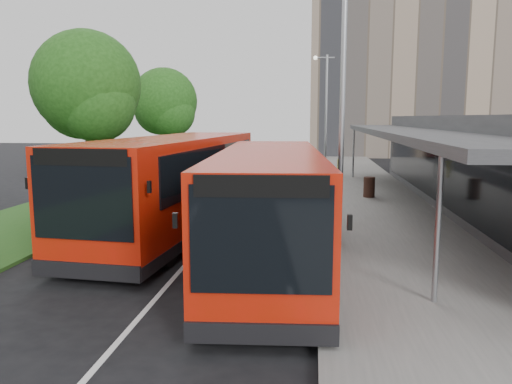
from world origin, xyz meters
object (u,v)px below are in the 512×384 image
tree_far (164,106)px  lamp_post_near (340,90)px  car_far (271,148)px  bus_second (175,185)px  litter_bin (369,187)px  lamp_post_far (325,106)px  bollard (339,168)px  tree_mid (87,92)px  bus_main (269,206)px  car_near (298,151)px

tree_far → lamp_post_near: lamp_post_near is taller
car_far → lamp_post_near: bearing=-100.5°
bus_second → litter_bin: size_ratio=12.16×
lamp_post_far → bollard: bearing=-70.9°
tree_mid → bus_second: 9.03m
tree_mid → bollard: (12.03, 10.34, -4.39)m
tree_far → litter_bin: bearing=-38.2°
tree_far → lamp_post_near: (11.13, -19.05, -0.02)m
tree_mid → litter_bin: tree_mid is taller
litter_bin → bollard: 8.67m
bus_main → car_near: bus_main is taller
tree_far → bus_second: tree_far is taller
car_far → bollard: bearing=-93.1°
bollard → bus_main: bearing=-98.1°
tree_mid → car_near: (8.85, 28.66, -4.54)m
litter_bin → bollard: size_ratio=0.88×
bus_main → car_far: (-3.63, 43.69, -1.05)m
bus_second → car_near: bearing=90.2°
tree_mid → lamp_post_near: size_ratio=0.98×
car_near → tree_mid: bearing=-94.1°
tree_far → lamp_post_far: lamp_post_far is taller
car_far → lamp_post_far: bearing=-93.6°
bollard → car_far: bollard is taller
tree_far → car_far: (5.61, 22.47, -4.22)m
bus_second → lamp_post_far: bearing=79.5°
lamp_post_near → bus_second: bearing=169.6°
bollard → car_near: (-3.18, 18.32, -0.15)m
lamp_post_near → car_far: (-5.52, 41.52, -4.20)m
tree_mid → lamp_post_far: (11.13, 12.95, -0.37)m
lamp_post_far → tree_mid: bearing=-130.7°
bus_main → bus_second: bus_second is taller
bus_second → litter_bin: bus_second is taller
lamp_post_far → litter_bin: (1.93, -11.22, -4.09)m
bollard → tree_mid: bearing=-139.3°
tree_far → bus_main: size_ratio=0.67×
bus_main → car_far: bus_main is taller
lamp_post_near → car_near: lamp_post_near is taller
bollard → lamp_post_far: bearing=109.1°
bus_second → car_near: size_ratio=3.65×
tree_mid → bus_main: tree_mid is taller
tree_mid → tree_far: (0.00, 12.00, -0.35)m
tree_far → bus_second: 19.21m
tree_mid → bus_main: size_ratio=0.72×
car_far → car_near: bearing=-78.9°
lamp_post_far → bus_main: 22.48m
bollard → car_near: 18.60m
tree_far → bollard: (12.03, -1.66, -4.04)m
bus_second → litter_bin: (7.30, 7.79, -1.04)m
bollard → car_near: size_ratio=0.34×
tree_mid → car_far: (5.61, 34.46, -4.57)m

